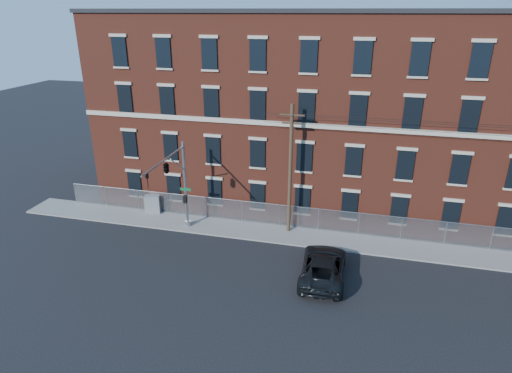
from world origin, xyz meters
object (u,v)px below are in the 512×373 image
at_px(traffic_signal_mast, 171,174).
at_px(utility_pole_near, 290,168).
at_px(pickup_truck, 323,266).
at_px(utility_cabinet, 152,204).

relative_size(traffic_signal_mast, utility_pole_near, 0.70).
bearing_deg(utility_pole_near, pickup_truck, -59.95).
relative_size(pickup_truck, utility_cabinet, 3.82).
bearing_deg(utility_cabinet, traffic_signal_mast, -60.49).
bearing_deg(pickup_truck, utility_cabinet, -23.26).
distance_m(traffic_signal_mast, utility_pole_near, 8.70).
xyz_separation_m(utility_pole_near, pickup_truck, (3.26, -5.64, -4.51)).
height_order(traffic_signal_mast, utility_pole_near, utility_pole_near).
bearing_deg(traffic_signal_mast, pickup_truck, -11.16).
xyz_separation_m(traffic_signal_mast, utility_pole_near, (8.00, 3.42, -0.05)).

